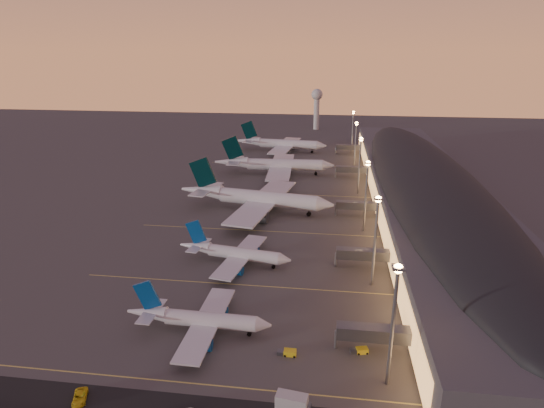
{
  "coord_description": "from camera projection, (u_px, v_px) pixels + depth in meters",
  "views": [
    {
      "loc": [
        23.27,
        -115.18,
        61.91
      ],
      "look_at": [
        2.0,
        45.0,
        7.0
      ],
      "focal_mm": 30.0,
      "sensor_mm": 36.0,
      "label": 1
    }
  ],
  "objects": [
    {
      "name": "service_van_b",
      "position": [
        80.0,
        397.0,
        84.38
      ],
      "size": [
        3.96,
        5.59,
        1.42
      ],
      "primitive_type": "imported",
      "rotation": [
        0.0,
        0.0,
        0.35
      ],
      "color": "yellow",
      "rests_on": "ground"
    },
    {
      "name": "baggage_tug_a",
      "position": [
        288.0,
        353.0,
        97.09
      ],
      "size": [
        4.1,
        1.9,
        1.21
      ],
      "rotation": [
        0.0,
        0.0,
        -0.02
      ],
      "color": "yellow",
      "rests_on": "ground"
    },
    {
      "name": "airliner_narrow_north",
      "position": [
        234.0,
        253.0,
        138.06
      ],
      "size": [
        36.0,
        32.52,
        12.88
      ],
      "rotation": [
        0.0,
        0.0,
        -0.17
      ],
      "color": "silver",
      "rests_on": "ground"
    },
    {
      "name": "ground",
      "position": [
        245.0,
        276.0,
        130.92
      ],
      "size": [
        700.0,
        700.0,
        0.0
      ],
      "primitive_type": "plane",
      "color": "#413F3C"
    },
    {
      "name": "terminal_building",
      "position": [
        423.0,
        185.0,
        188.41
      ],
      "size": [
        56.35,
        255.0,
        17.46
      ],
      "color": "#48484D",
      "rests_on": "ground"
    },
    {
      "name": "catering_truck_a",
      "position": [
        294.0,
        404.0,
        81.47
      ],
      "size": [
        6.54,
        3.27,
        3.52
      ],
      "rotation": [
        0.0,
        0.0,
        -0.14
      ],
      "color": "silver",
      "rests_on": "ground"
    },
    {
      "name": "airliner_wide_mid",
      "position": [
        274.0,
        165.0,
        236.86
      ],
      "size": [
        62.7,
        57.07,
        20.08
      ],
      "rotation": [
        0.0,
        0.0,
        0.04
      ],
      "color": "silver",
      "rests_on": "ground"
    },
    {
      "name": "airliner_narrow_south",
      "position": [
        198.0,
        319.0,
        104.43
      ],
      "size": [
        34.31,
        30.57,
        12.29
      ],
      "rotation": [
        0.0,
        0.0,
        -0.02
      ],
      "color": "silver",
      "rests_on": "ground"
    },
    {
      "name": "airliner_wide_near",
      "position": [
        255.0,
        198.0,
        183.11
      ],
      "size": [
        64.74,
        59.72,
        20.77
      ],
      "rotation": [
        0.0,
        0.0,
        -0.17
      ],
      "color": "silver",
      "rests_on": "ground"
    },
    {
      "name": "airliner_wide_far",
      "position": [
        280.0,
        144.0,
        290.61
      ],
      "size": [
        59.66,
        54.68,
        19.08
      ],
      "rotation": [
        0.0,
        0.0,
        -0.11
      ],
      "color": "silver",
      "rests_on": "ground"
    },
    {
      "name": "light_masts",
      "position": [
        363.0,
        167.0,
        181.8
      ],
      "size": [
        2.2,
        217.2,
        25.9
      ],
      "color": "gray",
      "rests_on": "ground"
    },
    {
      "name": "radar_tower",
      "position": [
        317.0,
        102.0,
        366.67
      ],
      "size": [
        9.0,
        9.0,
        32.5
      ],
      "color": "silver",
      "rests_on": "ground"
    },
    {
      "name": "lane_markings",
      "position": [
        265.0,
        226.0,
        168.46
      ],
      "size": [
        90.0,
        180.36,
        0.0
      ],
      "color": "#D8C659",
      "rests_on": "ground"
    },
    {
      "name": "baggage_tug_b",
      "position": [
        360.0,
        351.0,
        97.76
      ],
      "size": [
        4.05,
        2.33,
        1.14
      ],
      "rotation": [
        0.0,
        0.0,
        0.22
      ],
      "color": "yellow",
      "rests_on": "ground"
    }
  ]
}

